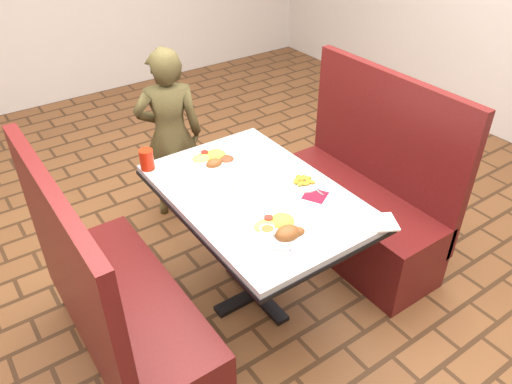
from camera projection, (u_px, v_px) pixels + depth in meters
dining_table at (256, 207)px, 2.64m from camera, size 0.81×1.21×0.75m
booth_bench_left at (123, 315)px, 2.45m from camera, size 0.47×1.20×1.17m
booth_bench_right at (358, 205)px, 3.20m from camera, size 0.47×1.20×1.17m
diner_person at (170, 136)px, 3.38m from camera, size 0.52×0.44×1.23m
near_dinner_plate at (281, 226)px, 2.30m from camera, size 0.29×0.29×0.09m
far_dinner_plate at (214, 157)px, 2.83m from camera, size 0.28×0.28×0.07m
plantain_plate at (304, 182)px, 2.64m from camera, size 0.19×0.19×0.03m
maroon_napkin at (315, 195)px, 2.56m from camera, size 0.15×0.15×0.00m
spoon_utensil at (315, 189)px, 2.60m from camera, size 0.02×0.14×0.00m
red_tumbler at (147, 159)px, 2.74m from camera, size 0.08×0.08×0.12m
paper_napkin at (377, 223)px, 2.36m from camera, size 0.22×0.20×0.01m
knife_utensil at (290, 228)px, 2.32m from camera, size 0.05×0.17×0.00m
fork_utensil at (288, 241)px, 2.24m from camera, size 0.06×0.15×0.00m
lettuce_shreds at (256, 184)px, 2.64m from camera, size 0.28×0.32×0.00m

